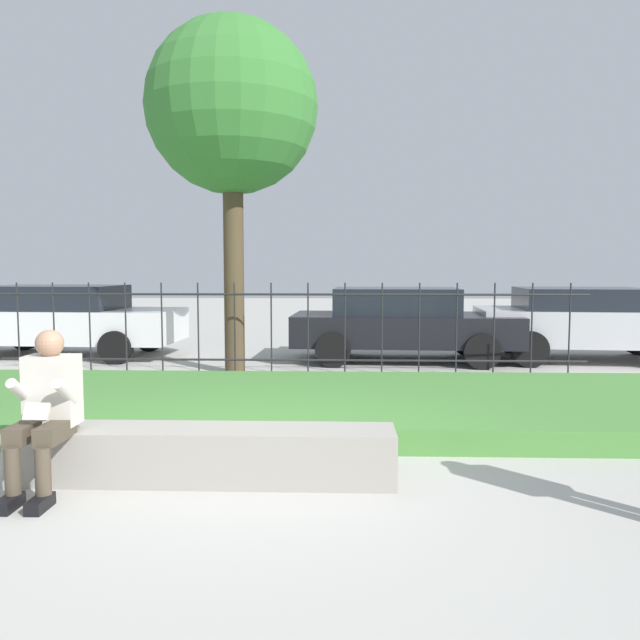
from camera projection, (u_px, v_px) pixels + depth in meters
name	position (u px, v px, depth m)	size (l,w,h in m)	color
ground_plane	(243.00, 481.00, 4.98)	(60.00, 60.00, 0.00)	#B2AFA8
stone_bench	(204.00, 457.00, 4.97)	(3.04, 0.48, 0.43)	gray
person_seated_reader	(46.00, 405.00, 4.70)	(0.42, 0.73, 1.23)	black
grass_berm	(274.00, 404.00, 7.24)	(10.97, 3.16, 0.24)	#4C893D
iron_fence	(290.00, 329.00, 9.47)	(8.97, 0.03, 1.48)	#232326
car_parked_left	(64.00, 319.00, 11.95)	(4.39, 2.06, 1.36)	silver
car_parked_right	(587.00, 321.00, 11.39)	(4.07, 2.26, 1.33)	#B7B7BC
car_parked_center	(402.00, 322.00, 11.35)	(4.11, 2.02, 1.33)	black
tree_behind_fence	(232.00, 110.00, 9.73)	(2.70, 2.70, 5.55)	#4C3D28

